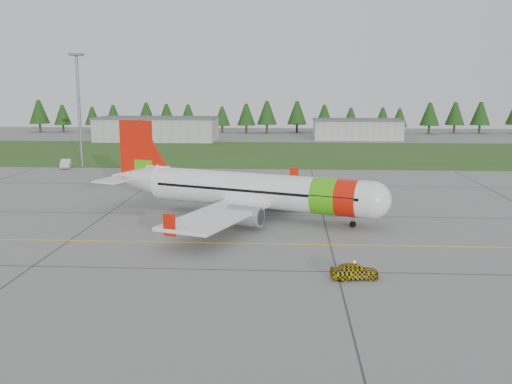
{
  "coord_description": "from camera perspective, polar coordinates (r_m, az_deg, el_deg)",
  "views": [
    {
      "loc": [
        6.08,
        -43.97,
        14.64
      ],
      "look_at": [
        2.56,
        15.85,
        3.5
      ],
      "focal_mm": 40.0,
      "sensor_mm": 36.0,
      "label": 1
    }
  ],
  "objects": [
    {
      "name": "service_van",
      "position": [
        109.05,
        -18.55,
        3.56
      ],
      "size": [
        2.07,
        2.0,
        4.85
      ],
      "primitive_type": "imported",
      "rotation": [
        0.0,
        0.0,
        0.28
      ],
      "color": "silver",
      "rests_on": "ground"
    },
    {
      "name": "floodlight_mast",
      "position": [
        108.94,
        -17.25,
        7.62
      ],
      "size": [
        0.5,
        0.5,
        20.0
      ],
      "primitive_type": "cylinder",
      "color": "slate",
      "rests_on": "ground"
    },
    {
      "name": "ground",
      "position": [
        46.74,
        -4.31,
        -7.75
      ],
      "size": [
        320.0,
        320.0,
        0.0
      ],
      "primitive_type": "plane",
      "color": "gray",
      "rests_on": "ground"
    },
    {
      "name": "treeline",
      "position": [
        182.32,
        1.47,
        7.5
      ],
      "size": [
        160.0,
        8.0,
        10.0
      ],
      "primitive_type": null,
      "color": "#1C3F14",
      "rests_on": "ground"
    },
    {
      "name": "hangar_west",
      "position": [
        158.56,
        -9.85,
        6.17
      ],
      "size": [
        32.0,
        14.0,
        6.0
      ],
      "primitive_type": "cube",
      "color": "#A8A8A3",
      "rests_on": "ground"
    },
    {
      "name": "follow_me_car",
      "position": [
        44.58,
        9.86,
        -6.29
      ],
      "size": [
        1.49,
        1.68,
        3.72
      ],
      "primitive_type": "imported",
      "rotation": [
        0.0,
        0.0,
        1.73
      ],
      "color": "yellow",
      "rests_on": "ground"
    },
    {
      "name": "taxi_guideline",
      "position": [
        54.33,
        -3.19,
        -5.1
      ],
      "size": [
        120.0,
        0.25,
        0.02
      ],
      "primitive_type": "cube",
      "color": "gold",
      "rests_on": "ground"
    },
    {
      "name": "aircraft",
      "position": [
        64.32,
        -0.53,
        0.16
      ],
      "size": [
        33.52,
        31.86,
        10.59
      ],
      "rotation": [
        0.0,
        0.0,
        -0.36
      ],
      "color": "white",
      "rests_on": "ground"
    },
    {
      "name": "hangar_east",
      "position": [
        163.51,
        10.06,
        6.15
      ],
      "size": [
        24.0,
        12.0,
        5.2
      ],
      "primitive_type": "cube",
      "color": "#A8A8A3",
      "rests_on": "ground"
    },
    {
      "name": "grass_strip",
      "position": [
        126.96,
        0.6,
        3.92
      ],
      "size": [
        320.0,
        50.0,
        0.03
      ],
      "primitive_type": "cube",
      "color": "#30561E",
      "rests_on": "ground"
    }
  ]
}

